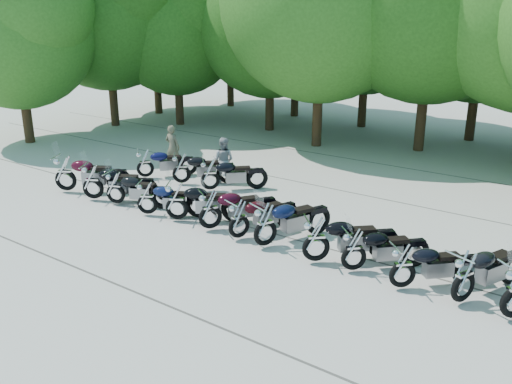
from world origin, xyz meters
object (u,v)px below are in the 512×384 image
Objects in this scene: motorcycle_5 at (210,208)px; motorcycle_15 at (210,173)px; motorcycle_4 at (177,200)px; motorcycle_8 at (316,238)px; motorcycle_6 at (239,218)px; motorcycle_14 at (181,167)px; rider_0 at (173,147)px; motorcycle_10 at (403,265)px; motorcycle_1 at (93,180)px; motorcycle_9 at (354,248)px; motorcycle_3 at (147,197)px; motorcycle_13 at (145,162)px; rider_1 at (223,160)px; motorcycle_7 at (265,223)px; motorcycle_0 at (65,172)px; motorcycle_2 at (115,186)px; motorcycle_11 at (464,275)px.

motorcycle_15 is at bearing -16.04° from motorcycle_5.
motorcycle_4 is 4.68m from motorcycle_8.
motorcycle_6 is 5.35m from motorcycle_14.
rider_0 is at bearing -3.58° from motorcycle_5.
motorcycle_1 is at bearing 45.28° from motorcycle_10.
motorcycle_10 is (5.62, -0.15, -0.06)m from motorcycle_5.
motorcycle_9 reaches higher than motorcycle_10.
motorcycle_9 is (5.63, 0.01, -0.05)m from motorcycle_4.
motorcycle_6 is (3.32, 0.16, 0.03)m from motorcycle_3.
motorcycle_6 is 4.59m from motorcycle_10.
motorcycle_6 reaches higher than motorcycle_13.
motorcycle_3 is at bearing 45.34° from motorcycle_9.
rider_1 is at bearing -27.07° from motorcycle_3.
motorcycle_7 is 1.07× the size of motorcycle_14.
motorcycle_0 reaches higher than motorcycle_1.
motorcycle_7 reaches higher than motorcycle_4.
motorcycle_2 is at bearing -112.09° from motorcycle_1.
motorcycle_6 is 2.39m from motorcycle_8.
motorcycle_0 is at bearing 44.99° from motorcycle_9.
motorcycle_11 is 1.44× the size of rider_1.
motorcycle_13 is at bearing 86.42° from rider_0.
motorcycle_1 is 6.63m from motorcycle_7.
motorcycle_0 reaches higher than motorcycle_7.
motorcycle_7 reaches higher than motorcycle_10.
motorcycle_14 is (-9.20, 2.82, 0.04)m from motorcycle_10.
motorcycle_3 is 0.88× the size of motorcycle_7.
motorcycle_2 is 1.01× the size of motorcycle_9.
motorcycle_8 reaches higher than motorcycle_5.
motorcycle_1 is 1.02× the size of motorcycle_8.
motorcycle_15 reaches higher than motorcycle_2.
rider_0 reaches higher than rider_1.
motorcycle_0 is 8.05m from motorcycle_7.
motorcycle_0 is at bearing 33.79° from rider_1.
motorcycle_5 is 5.62m from motorcycle_10.
motorcycle_4 is 1.37× the size of rider_0.
motorcycle_1 reaches higher than motorcycle_10.
motorcycle_10 is at bearing -120.17° from motorcycle_3.
motorcycle_7 is at bearing -112.04° from motorcycle_2.
motorcycle_4 is at bearing 34.41° from motorcycle_5.
motorcycle_13 is at bearing 25.02° from motorcycle_4.
rider_0 is (-3.01, 1.34, 0.22)m from motorcycle_15.
motorcycle_2 is 1.27× the size of rider_0.
motorcycle_1 is at bearing 47.71° from motorcycle_8.
motorcycle_14 is 1.31× the size of rider_0.
motorcycle_3 is 0.91× the size of motorcycle_5.
rider_0 reaches higher than motorcycle_8.
motorcycle_11 reaches higher than motorcycle_14.
motorcycle_15 is at bearing 25.04° from motorcycle_10.
rider_0 is (-5.27, 4.00, 0.20)m from motorcycle_5.
motorcycle_0 is 1.18× the size of motorcycle_2.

